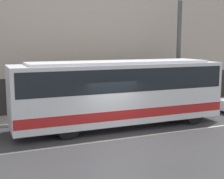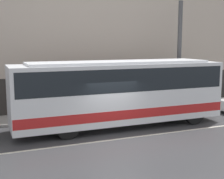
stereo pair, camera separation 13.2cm
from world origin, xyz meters
name	(u,v)px [view 1 (the left image)]	position (x,y,z in m)	size (l,w,h in m)	color
ground_plane	(119,139)	(0.00, 0.00, 0.00)	(60.00, 60.00, 0.00)	#38383A
sidewalk	(84,114)	(0.00, 5.13, 0.07)	(60.00, 2.26, 0.15)	gray
building_facade	(77,42)	(0.00, 6.40, 4.36)	(60.00, 0.35, 9.04)	#B7A899
lane_stripe	(119,139)	(0.00, 0.00, 0.00)	(54.00, 0.14, 0.01)	beige
transit_bus	(120,90)	(0.94, 2.01, 1.90)	(10.88, 2.59, 3.38)	silver
utility_pole_near	(178,55)	(6.13, 4.43, 3.52)	(0.27, 0.27, 6.74)	#4C4C4F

